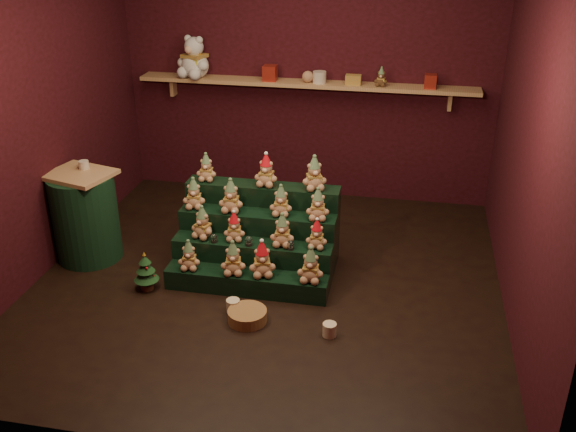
% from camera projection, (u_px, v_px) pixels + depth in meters
% --- Properties ---
extents(ground, '(4.00, 4.00, 0.00)m').
position_uv_depth(ground, '(268.00, 281.00, 5.65)').
color(ground, black).
rests_on(ground, ground).
extents(back_wall, '(4.00, 0.10, 2.80)m').
position_uv_depth(back_wall, '(308.00, 70.00, 6.86)').
color(back_wall, black).
rests_on(back_wall, ground).
extents(front_wall, '(4.00, 0.10, 2.80)m').
position_uv_depth(front_wall, '(175.00, 251.00, 3.23)').
color(front_wall, black).
rests_on(front_wall, ground).
extents(left_wall, '(0.10, 4.00, 2.80)m').
position_uv_depth(left_wall, '(29.00, 114.00, 5.40)').
color(left_wall, black).
rests_on(left_wall, ground).
extents(right_wall, '(0.10, 4.00, 2.80)m').
position_uv_depth(right_wall, '(538.00, 145.00, 4.69)').
color(right_wall, black).
rests_on(right_wall, ground).
extents(back_shelf, '(3.60, 0.26, 0.24)m').
position_uv_depth(back_shelf, '(305.00, 84.00, 6.75)').
color(back_shelf, tan).
rests_on(back_shelf, ground).
extents(riser_tier_front, '(1.40, 0.22, 0.18)m').
position_uv_depth(riser_tier_front, '(246.00, 282.00, 5.46)').
color(riser_tier_front, black).
rests_on(riser_tier_front, ground).
extents(riser_tier_midfront, '(1.40, 0.22, 0.36)m').
position_uv_depth(riser_tier_midfront, '(252.00, 260.00, 5.61)').
color(riser_tier_midfront, black).
rests_on(riser_tier_midfront, ground).
extents(riser_tier_midback, '(1.40, 0.22, 0.54)m').
position_uv_depth(riser_tier_midback, '(258.00, 240.00, 5.77)').
color(riser_tier_midback, black).
rests_on(riser_tier_midback, ground).
extents(riser_tier_back, '(1.40, 0.22, 0.72)m').
position_uv_depth(riser_tier_back, '(263.00, 220.00, 5.92)').
color(riser_tier_back, black).
rests_on(riser_tier_back, ground).
extents(teddy_0, '(0.21, 0.19, 0.26)m').
position_uv_depth(teddy_0, '(189.00, 255.00, 5.43)').
color(teddy_0, tan).
rests_on(teddy_0, riser_tier_front).
extents(teddy_1, '(0.24, 0.22, 0.29)m').
position_uv_depth(teddy_1, '(233.00, 258.00, 5.35)').
color(teddy_1, tan).
rests_on(teddy_1, riser_tier_front).
extents(teddy_2, '(0.27, 0.26, 0.31)m').
position_uv_depth(teddy_2, '(262.00, 259.00, 5.32)').
color(teddy_2, tan).
rests_on(teddy_2, riser_tier_front).
extents(teddy_3, '(0.22, 0.20, 0.30)m').
position_uv_depth(teddy_3, '(311.00, 265.00, 5.24)').
color(teddy_3, tan).
rests_on(teddy_3, riser_tier_front).
extents(teddy_4, '(0.25, 0.24, 0.29)m').
position_uv_depth(teddy_4, '(203.00, 222.00, 5.56)').
color(teddy_4, tan).
rests_on(teddy_4, riser_tier_midfront).
extents(teddy_5, '(0.21, 0.19, 0.26)m').
position_uv_depth(teddy_5, '(234.00, 226.00, 5.52)').
color(teddy_5, tan).
rests_on(teddy_5, riser_tier_midfront).
extents(teddy_6, '(0.22, 0.20, 0.29)m').
position_uv_depth(teddy_6, '(282.00, 230.00, 5.43)').
color(teddy_6, tan).
rests_on(teddy_6, riser_tier_midfront).
extents(teddy_7, '(0.18, 0.16, 0.26)m').
position_uv_depth(teddy_7, '(317.00, 234.00, 5.40)').
color(teddy_7, tan).
rests_on(teddy_7, riser_tier_midfront).
extents(teddy_8, '(0.23, 0.21, 0.28)m').
position_uv_depth(teddy_8, '(194.00, 193.00, 5.69)').
color(teddy_8, tan).
rests_on(teddy_8, riser_tier_midback).
extents(teddy_9, '(0.22, 0.20, 0.30)m').
position_uv_depth(teddy_9, '(231.00, 196.00, 5.62)').
color(teddy_9, tan).
rests_on(teddy_9, riser_tier_midback).
extents(teddy_10, '(0.21, 0.19, 0.27)m').
position_uv_depth(teddy_10, '(281.00, 200.00, 5.56)').
color(teddy_10, tan).
rests_on(teddy_10, riser_tier_midback).
extents(teddy_11, '(0.22, 0.20, 0.28)m').
position_uv_depth(teddy_11, '(318.00, 204.00, 5.48)').
color(teddy_11, tan).
rests_on(teddy_11, riser_tier_midback).
extents(teddy_12, '(0.19, 0.18, 0.25)m').
position_uv_depth(teddy_12, '(206.00, 167.00, 5.81)').
color(teddy_12, tan).
rests_on(teddy_12, riser_tier_back).
extents(teddy_13, '(0.22, 0.20, 0.29)m').
position_uv_depth(teddy_13, '(266.00, 170.00, 5.69)').
color(teddy_13, tan).
rests_on(teddy_13, riser_tier_back).
extents(teddy_14, '(0.27, 0.26, 0.30)m').
position_uv_depth(teddy_14, '(314.00, 173.00, 5.61)').
color(teddy_14, tan).
rests_on(teddy_14, riser_tier_back).
extents(snow_globe_a, '(0.06, 0.06, 0.08)m').
position_uv_depth(snow_globe_a, '(214.00, 238.00, 5.52)').
color(snow_globe_a, black).
rests_on(snow_globe_a, riser_tier_midfront).
extents(snow_globe_b, '(0.06, 0.06, 0.09)m').
position_uv_depth(snow_globe_b, '(249.00, 241.00, 5.46)').
color(snow_globe_b, black).
rests_on(snow_globe_b, riser_tier_midfront).
extents(snow_globe_c, '(0.06, 0.06, 0.08)m').
position_uv_depth(snow_globe_c, '(291.00, 245.00, 5.40)').
color(snow_globe_c, black).
rests_on(snow_globe_c, riser_tier_midfront).
extents(side_table, '(0.65, 0.59, 0.85)m').
position_uv_depth(side_table, '(86.00, 216.00, 5.87)').
color(side_table, tan).
rests_on(side_table, ground).
extents(table_ornament, '(0.09, 0.09, 0.07)m').
position_uv_depth(table_ornament, '(84.00, 165.00, 5.75)').
color(table_ornament, beige).
rests_on(table_ornament, side_table).
extents(mini_christmas_tree, '(0.21, 0.21, 0.36)m').
position_uv_depth(mini_christmas_tree, '(146.00, 271.00, 5.45)').
color(mini_christmas_tree, '#422717').
rests_on(mini_christmas_tree, ground).
extents(mug_left, '(0.11, 0.11, 0.11)m').
position_uv_depth(mug_left, '(233.00, 306.00, 5.19)').
color(mug_left, beige).
rests_on(mug_left, ground).
extents(mug_right, '(0.11, 0.11, 0.11)m').
position_uv_depth(mug_right, '(330.00, 330.00, 4.90)').
color(mug_right, beige).
rests_on(mug_right, ground).
extents(wicker_basket, '(0.38, 0.38, 0.10)m').
position_uv_depth(wicker_basket, '(247.00, 316.00, 5.08)').
color(wicker_basket, olive).
rests_on(wicker_basket, ground).
extents(white_bear, '(0.50, 0.47, 0.55)m').
position_uv_depth(white_bear, '(194.00, 51.00, 6.80)').
color(white_bear, silver).
rests_on(white_bear, back_shelf).
extents(brown_bear, '(0.15, 0.13, 0.19)m').
position_uv_depth(brown_bear, '(381.00, 77.00, 6.53)').
color(brown_bear, '#53381B').
rests_on(brown_bear, back_shelf).
extents(gift_tin_red_a, '(0.14, 0.14, 0.16)m').
position_uv_depth(gift_tin_red_a, '(270.00, 73.00, 6.75)').
color(gift_tin_red_a, maroon).
rests_on(gift_tin_red_a, back_shelf).
extents(gift_tin_cream, '(0.14, 0.14, 0.12)m').
position_uv_depth(gift_tin_cream, '(319.00, 77.00, 6.66)').
color(gift_tin_cream, beige).
rests_on(gift_tin_cream, back_shelf).
extents(gift_tin_red_b, '(0.12, 0.12, 0.14)m').
position_uv_depth(gift_tin_red_b, '(430.00, 81.00, 6.46)').
color(gift_tin_red_b, maroon).
rests_on(gift_tin_red_b, back_shelf).
extents(shelf_plush_ball, '(0.12, 0.12, 0.12)m').
position_uv_depth(shelf_plush_ball, '(308.00, 77.00, 6.69)').
color(shelf_plush_ball, tan).
rests_on(shelf_plush_ball, back_shelf).
extents(scarf_gift_box, '(0.16, 0.10, 0.10)m').
position_uv_depth(scarf_gift_box, '(353.00, 80.00, 6.61)').
color(scarf_gift_box, orange).
rests_on(scarf_gift_box, back_shelf).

